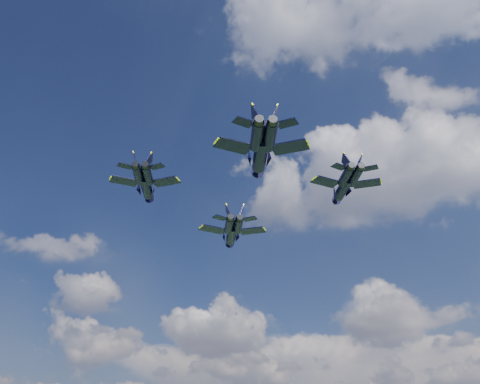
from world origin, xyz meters
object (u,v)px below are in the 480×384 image
jet_right (342,189)px  jet_slot (260,156)px  jet_left (147,188)px  jet_lead (231,235)px

jet_right → jet_slot: size_ratio=0.90×
jet_left → jet_right: size_ratio=0.99×
jet_right → jet_slot: (-5.24, -21.53, -3.40)m
jet_lead → jet_right: (25.35, -6.89, 1.06)m
jet_lead → jet_slot: (20.12, -28.42, -2.35)m
jet_left → jet_slot: size_ratio=0.90×
jet_lead → jet_right: bearing=-48.3°
jet_left → jet_right: 33.35m
jet_slot → jet_right: bearing=45.9°
jet_slot → jet_left: bearing=136.8°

